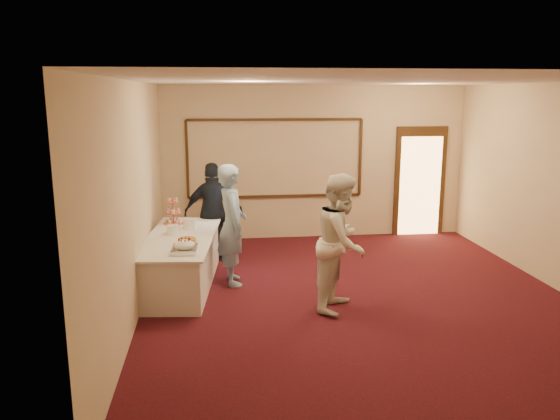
# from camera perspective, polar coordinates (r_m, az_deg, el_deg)

# --- Properties ---
(floor) EXTENTS (7.00, 7.00, 0.00)m
(floor) POSITION_cam_1_polar(r_m,az_deg,el_deg) (7.87, 8.26, -9.20)
(floor) COLOR black
(floor) RESTS_ON ground
(room_walls) EXTENTS (6.04, 7.04, 3.02)m
(room_walls) POSITION_cam_1_polar(r_m,az_deg,el_deg) (7.38, 8.74, 5.61)
(room_walls) COLOR beige
(room_walls) RESTS_ON floor
(wall_molding) EXTENTS (3.45, 0.04, 1.55)m
(wall_molding) POSITION_cam_1_polar(r_m,az_deg,el_deg) (10.68, -0.49, 5.41)
(wall_molding) COLOR #321D0F
(wall_molding) RESTS_ON room_walls
(doorway) EXTENTS (1.05, 0.07, 2.20)m
(doorway) POSITION_cam_1_polar(r_m,az_deg,el_deg) (11.44, 14.40, 2.85)
(doorway) COLOR #321D0F
(doorway) RESTS_ON floor
(buffet_table) EXTENTS (1.24, 2.62, 0.77)m
(buffet_table) POSITION_cam_1_polar(r_m,az_deg,el_deg) (8.33, -10.27, -5.24)
(buffet_table) COLOR white
(buffet_table) RESTS_ON floor
(pavlova_tray) EXTENTS (0.34, 0.47, 0.17)m
(pavlova_tray) POSITION_cam_1_polar(r_m,az_deg,el_deg) (7.39, -9.94, -3.77)
(pavlova_tray) COLOR silver
(pavlova_tray) RESTS_ON buffet_table
(cupcake_stand) EXTENTS (0.33, 0.33, 0.48)m
(cupcake_stand) POSITION_cam_1_polar(r_m,az_deg,el_deg) (8.97, -11.09, -0.36)
(cupcake_stand) COLOR #C73F3B
(cupcake_stand) RESTS_ON buffet_table
(plate_stack_a) EXTENTS (0.17, 0.17, 0.14)m
(plate_stack_a) POSITION_cam_1_polar(r_m,az_deg,el_deg) (8.30, -11.15, -2.07)
(plate_stack_a) COLOR white
(plate_stack_a) RESTS_ON buffet_table
(plate_stack_b) EXTENTS (0.20, 0.20, 0.16)m
(plate_stack_b) POSITION_cam_1_polar(r_m,az_deg,el_deg) (8.61, -9.44, -1.43)
(plate_stack_b) COLOR white
(plate_stack_b) RESTS_ON buffet_table
(tart) EXTENTS (0.29, 0.29, 0.06)m
(tart) POSITION_cam_1_polar(r_m,az_deg,el_deg) (7.86, -9.69, -3.15)
(tart) COLOR white
(tart) RESTS_ON buffet_table
(man) EXTENTS (0.52, 0.72, 1.83)m
(man) POSITION_cam_1_polar(r_m,az_deg,el_deg) (8.20, -5.04, -1.54)
(man) COLOR #80A3C8
(man) RESTS_ON floor
(woman) EXTENTS (1.04, 1.11, 1.83)m
(woman) POSITION_cam_1_polar(r_m,az_deg,el_deg) (7.26, 6.46, -3.35)
(woman) COLOR white
(woman) RESTS_ON floor
(guest) EXTENTS (1.00, 0.42, 1.70)m
(guest) POSITION_cam_1_polar(r_m,az_deg,el_deg) (9.40, -6.94, -0.23)
(guest) COLOR black
(guest) RESTS_ON floor
(camera_flash) EXTENTS (0.08, 0.06, 0.05)m
(camera_flash) POSITION_cam_1_polar(r_m,az_deg,el_deg) (9.03, -5.46, 1.91)
(camera_flash) COLOR white
(camera_flash) RESTS_ON guest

